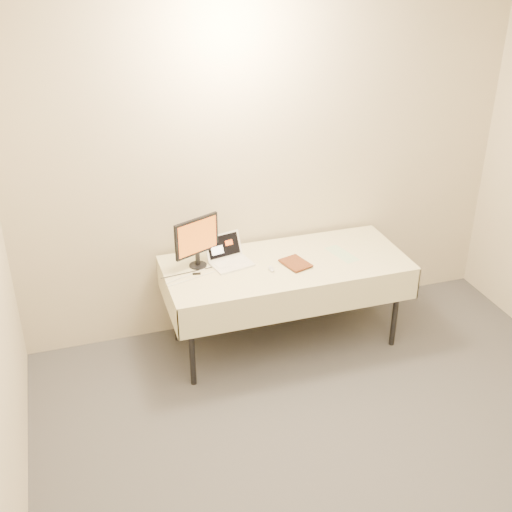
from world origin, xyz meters
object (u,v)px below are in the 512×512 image
object	(u,v)px
table	(286,269)
laptop	(228,256)
book	(287,254)
monitor	(197,239)

from	to	relation	value
table	laptop	distance (m)	0.45
laptop	book	xyz separation A→B (m)	(0.39, -0.22, 0.07)
book	monitor	bearing A→B (deg)	143.61
laptop	book	world-z (taller)	book
monitor	book	distance (m)	0.68
table	monitor	distance (m)	0.73
table	book	size ratio (longest dim) A/B	8.21
book	laptop	bearing A→B (deg)	134.51
book	table	bearing A→B (deg)	56.40
table	monitor	size ratio (longest dim) A/B	4.75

